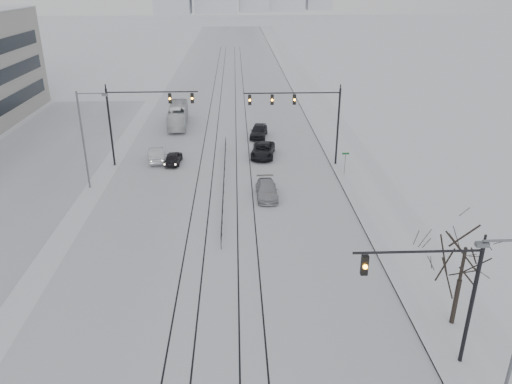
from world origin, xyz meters
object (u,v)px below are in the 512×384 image
Objects in this scene: sedan_nb_far at (259,131)px; box_truck at (178,115)px; sedan_sb_outer at (156,154)px; sedan_sb_inner at (173,158)px; traffic_mast_near at (441,289)px; sedan_nb_front at (263,150)px; bare_tree at (464,256)px; sedan_nb_right at (267,190)px.

sedan_nb_far is 0.48× the size of box_truck.
sedan_nb_far is at bearing -154.01° from sedan_sb_outer.
sedan_sb_inner is at bearing 143.46° from sedan_sb_outer.
traffic_mast_near reaches higher than sedan_sb_outer.
sedan_sb_outer is 0.86× the size of sedan_nb_front.
sedan_sb_outer is at bearing 126.11° from bare_tree.
traffic_mast_near is 1.51× the size of sedan_nb_far.
sedan_sb_inner is 9.67m from sedan_nb_front.
sedan_nb_right is (-0.26, -10.87, -0.06)m from sedan_nb_front.
sedan_nb_far is at bearing 88.66° from sedan_nb_right.
bare_tree reaches higher than box_truck.
sedan_nb_far is (-9.23, 36.12, -3.70)m from bare_tree.
sedan_sb_outer reaches higher than sedan_nb_right.
sedan_sb_outer is 11.44m from sedan_nb_front.
traffic_mast_near is 1.36× the size of sedan_nb_front.
sedan_nb_right is (-6.95, 21.13, -3.91)m from traffic_mast_near.
sedan_nb_far reaches higher than sedan_sb_outer.
traffic_mast_near is 36.19m from sedan_sb_outer.
box_truck is at bearing 115.06° from bare_tree.
box_truck is at bearing 110.93° from traffic_mast_near.
bare_tree is 46.26m from box_truck.
sedan_nb_right is 17.99m from sedan_nb_far.
traffic_mast_near is at bearing -128.76° from bare_tree.
sedan_sb_outer is at bearing -167.86° from sedan_nb_front.
traffic_mast_near is at bearing -72.73° from sedan_nb_right.
bare_tree is 33.11m from sedan_sb_inner.
sedan_sb_inner is at bearing 118.24° from traffic_mast_near.
sedan_nb_front is at bearing 87.72° from sedan_nb_right.
bare_tree is at bearing 51.24° from traffic_mast_near.
traffic_mast_near is 34.42m from sedan_sb_inner.
sedan_nb_front is 1.14× the size of sedan_nb_right.
sedan_sb_outer is at bearing 137.24° from sedan_nb_right.
traffic_mast_near is at bearing 110.76° from sedan_sb_outer.
sedan_nb_right is at bearing 128.74° from sedan_sb_outer.
sedan_nb_front is 10.87m from sedan_nb_right.
bare_tree reaches higher than sedan_sb_inner.
sedan_nb_front is 7.12m from sedan_nb_far.
sedan_sb_inner is 0.84× the size of sedan_nb_right.
sedan_nb_front is 1.11× the size of sedan_nb_far.
sedan_sb_inner is 0.82× the size of sedan_nb_far.
sedan_nb_right is at bearing 110.50° from box_truck.
sedan_sb_inner is 0.74× the size of sedan_nb_front.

